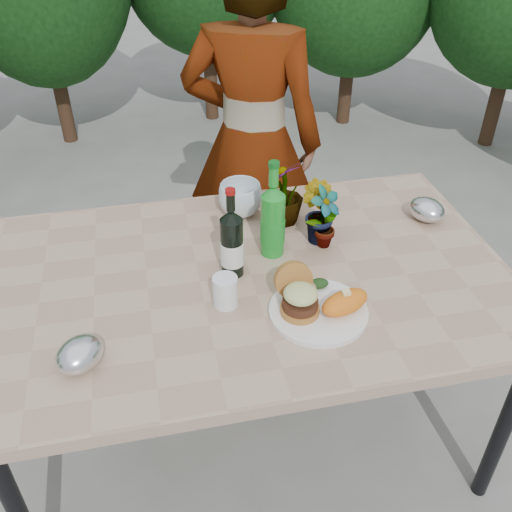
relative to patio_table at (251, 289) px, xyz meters
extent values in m
plane|color=slate|center=(0.00, 0.00, -0.69)|extent=(80.00, 80.00, 0.00)
cube|color=tan|center=(0.00, 0.00, 0.04)|extent=(1.60, 1.00, 0.04)
cylinder|color=black|center=(0.72, -0.42, -0.34)|extent=(0.05, 0.05, 0.71)
cylinder|color=black|center=(-0.72, 0.42, -0.34)|extent=(0.05, 0.05, 0.71)
cylinder|color=black|center=(0.72, 0.42, -0.34)|extent=(0.05, 0.05, 0.71)
cylinder|color=#382316|center=(-0.80, 2.80, -0.48)|extent=(0.10, 0.10, 0.42)
cylinder|color=#382316|center=(0.30, 3.00, -0.44)|extent=(0.10, 0.10, 0.50)
cylinder|color=#382316|center=(1.30, 2.70, -0.50)|extent=(0.10, 0.10, 0.38)
cylinder|color=#382316|center=(2.20, 2.10, -0.47)|extent=(0.10, 0.10, 0.44)
cylinder|color=white|center=(0.15, -0.21, 0.06)|extent=(0.28, 0.28, 0.01)
cylinder|color=#B7722D|center=(0.10, -0.21, 0.08)|extent=(0.11, 0.11, 0.02)
cylinder|color=#472314|center=(0.10, -0.21, 0.10)|extent=(0.10, 0.10, 0.02)
ellipsoid|color=beige|center=(0.10, -0.21, 0.14)|extent=(0.10, 0.10, 0.04)
cylinder|color=#B7722D|center=(0.10, -0.14, 0.13)|extent=(0.11, 0.06, 0.11)
ellipsoid|color=orange|center=(0.22, -0.23, 0.10)|extent=(0.17, 0.12, 0.06)
ellipsoid|color=olive|center=(0.15, -0.12, 0.08)|extent=(0.04, 0.04, 0.02)
ellipsoid|color=#193814|center=(0.18, -0.12, 0.09)|extent=(0.06, 0.04, 0.03)
cylinder|color=black|center=(-0.05, 0.02, 0.15)|extent=(0.07, 0.07, 0.19)
cylinder|color=white|center=(-0.05, 0.02, 0.13)|extent=(0.07, 0.07, 0.08)
cone|color=black|center=(-0.05, 0.02, 0.27)|extent=(0.07, 0.07, 0.03)
cylinder|color=black|center=(-0.05, 0.02, 0.31)|extent=(0.03, 0.03, 0.06)
cylinder|color=maroon|center=(-0.05, 0.02, 0.35)|extent=(0.03, 0.03, 0.01)
cylinder|color=#198D25|center=(0.09, 0.10, 0.16)|extent=(0.08, 0.08, 0.21)
cylinder|color=#198C26|center=(0.09, 0.10, 0.14)|extent=(0.08, 0.08, 0.08)
cone|color=#198D25|center=(0.09, 0.10, 0.28)|extent=(0.08, 0.08, 0.04)
cylinder|color=#198D25|center=(0.09, 0.10, 0.33)|extent=(0.03, 0.03, 0.06)
cylinder|color=#0C5919|center=(0.09, 0.10, 0.37)|extent=(0.03, 0.03, 0.02)
cylinder|color=white|center=(-0.10, -0.12, 0.10)|extent=(0.07, 0.07, 0.09)
imported|color=#1F531C|center=(0.26, 0.10, 0.17)|extent=(0.14, 0.12, 0.22)
imported|color=#21501B|center=(0.25, 0.14, 0.16)|extent=(0.14, 0.14, 0.21)
imported|color=#306021|center=(0.18, 0.27, 0.17)|extent=(0.18, 0.18, 0.23)
imported|color=silver|center=(0.04, 0.35, 0.12)|extent=(0.19, 0.19, 0.12)
ellipsoid|color=silver|center=(-0.49, -0.27, 0.10)|extent=(0.17, 0.17, 0.08)
ellipsoid|color=silver|center=(0.66, 0.18, 0.10)|extent=(0.15, 0.16, 0.08)
imported|color=#A16550|center=(0.17, 0.79, 0.11)|extent=(0.69, 0.58, 1.61)
camera|label=1|loc=(-0.27, -1.34, 1.15)|focal=40.00mm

